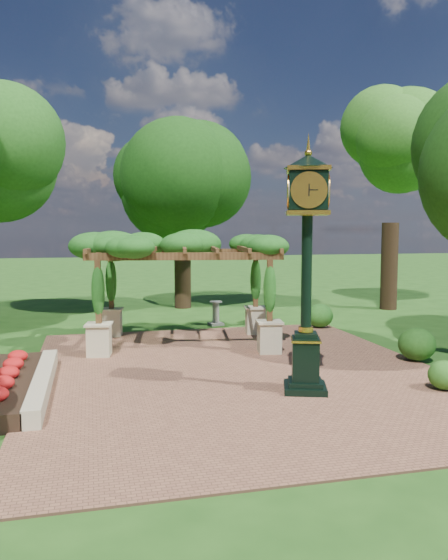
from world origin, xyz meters
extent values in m
plane|color=#1E4714|center=(0.00, 0.00, 0.00)|extent=(120.00, 120.00, 0.00)
cube|color=brown|center=(0.00, 1.00, 0.02)|extent=(10.00, 12.00, 0.04)
cube|color=#C6B793|center=(-4.60, 0.50, 0.20)|extent=(0.35, 5.00, 0.40)
cube|color=black|center=(1.00, -0.90, 0.11)|extent=(1.16, 1.16, 0.14)
cube|color=black|center=(1.00, -0.90, 0.72)|extent=(0.72, 0.72, 1.03)
cube|color=gold|center=(1.00, -0.90, 1.18)|extent=(0.81, 0.81, 0.05)
cylinder|color=black|center=(1.00, -0.90, 2.66)|extent=(0.29, 0.29, 2.62)
cube|color=black|center=(1.00, -0.90, 4.38)|extent=(1.01, 1.01, 0.80)
cylinder|color=white|center=(0.87, -1.29, 4.38)|extent=(0.66, 0.25, 0.68)
cone|color=black|center=(1.00, -0.90, 5.00)|extent=(1.30, 1.30, 0.29)
sphere|color=gold|center=(1.00, -0.90, 5.18)|extent=(0.16, 0.16, 0.16)
cube|color=beige|center=(-3.33, 3.62, 0.47)|extent=(0.72, 0.72, 0.87)
cube|color=brown|center=(-3.33, 3.62, 1.85)|extent=(0.18, 0.18, 1.79)
cube|color=beige|center=(1.43, 2.86, 0.47)|extent=(0.72, 0.72, 0.87)
cube|color=brown|center=(1.43, 2.86, 1.85)|extent=(0.18, 0.18, 1.79)
cube|color=beige|center=(-2.87, 6.48, 0.47)|extent=(0.72, 0.72, 0.87)
cube|color=brown|center=(-2.87, 6.48, 1.85)|extent=(0.18, 0.18, 1.79)
cube|color=beige|center=(1.89, 5.72, 0.47)|extent=(0.72, 0.72, 0.87)
cube|color=brown|center=(1.89, 5.72, 1.85)|extent=(0.18, 0.18, 1.79)
cube|color=brown|center=(-0.95, 3.24, 2.82)|extent=(5.55, 1.02, 0.21)
cube|color=brown|center=(-0.49, 6.10, 2.82)|extent=(5.55, 1.02, 0.21)
ellipsoid|color=#1C5117|center=(-0.72, 4.67, 3.08)|extent=(6.08, 4.32, 0.97)
cube|color=gray|center=(0.99, 7.84, 0.04)|extent=(0.57, 0.57, 0.09)
cylinder|color=gray|center=(0.99, 7.84, 0.45)|extent=(0.29, 0.29, 0.81)
cylinder|color=gray|center=(0.99, 7.84, 0.87)|extent=(0.53, 0.53, 0.04)
ellipsoid|color=#2A601B|center=(4.04, -1.53, 0.36)|extent=(0.91, 0.91, 0.64)
ellipsoid|color=#1E4A14|center=(4.99, 0.99, 0.49)|extent=(1.01, 1.01, 0.89)
ellipsoid|color=#28671D|center=(4.49, 6.28, 0.47)|extent=(0.96, 0.96, 0.85)
cylinder|color=#302013|center=(0.55, 12.64, 1.67)|extent=(0.75, 0.75, 3.34)
ellipsoid|color=#14390E|center=(0.55, 12.64, 5.97)|extent=(4.49, 4.49, 5.27)
cylinder|color=black|center=(9.45, 10.00, 1.94)|extent=(0.74, 0.74, 3.87)
ellipsoid|color=#2C5F1B|center=(9.45, 10.00, 6.93)|extent=(4.19, 4.19, 6.11)
camera|label=1|loc=(-3.51, -11.84, 3.57)|focal=35.00mm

